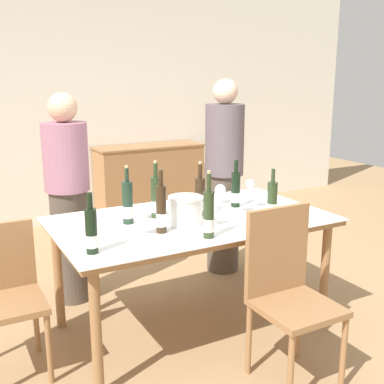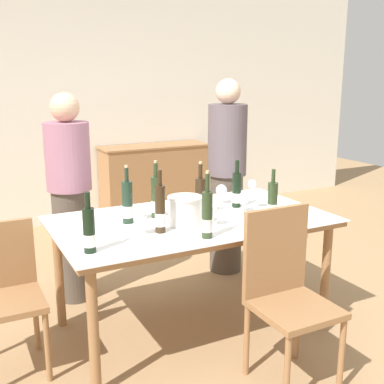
% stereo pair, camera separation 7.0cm
% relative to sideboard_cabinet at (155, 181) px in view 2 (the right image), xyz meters
% --- Properties ---
extents(ground_plane, '(12.00, 12.00, 0.00)m').
position_rel_sideboard_cabinet_xyz_m(ground_plane, '(-0.82, -2.60, -0.44)').
color(ground_plane, '#A37F56').
extents(back_wall, '(8.00, 0.10, 2.80)m').
position_rel_sideboard_cabinet_xyz_m(back_wall, '(-0.82, 0.29, 0.96)').
color(back_wall, silver).
rests_on(back_wall, ground_plane).
extents(sideboard_cabinet, '(1.32, 0.46, 0.89)m').
position_rel_sideboard_cabinet_xyz_m(sideboard_cabinet, '(0.00, 0.00, 0.00)').
color(sideboard_cabinet, '#996B42').
rests_on(sideboard_cabinet, ground_plane).
extents(dining_table, '(1.81, 1.03, 0.78)m').
position_rel_sideboard_cabinet_xyz_m(dining_table, '(-0.82, -2.60, 0.27)').
color(dining_table, '#996B42').
rests_on(dining_table, ground_plane).
extents(ice_bucket, '(0.22, 0.22, 0.18)m').
position_rel_sideboard_cabinet_xyz_m(ice_bucket, '(-0.92, -2.70, 0.43)').
color(ice_bucket, white).
rests_on(ice_bucket, dining_table).
extents(wine_bottle_0, '(0.06, 0.06, 0.40)m').
position_rel_sideboard_cabinet_xyz_m(wine_bottle_0, '(-0.92, -2.98, 0.47)').
color(wine_bottle_0, '#28381E').
rests_on(wine_bottle_0, dining_table).
extents(wine_bottle_1, '(0.07, 0.07, 0.38)m').
position_rel_sideboard_cabinet_xyz_m(wine_bottle_1, '(-1.23, -2.50, 0.47)').
color(wine_bottle_1, '#1E3323').
rests_on(wine_bottle_1, dining_table).
extents(wine_bottle_2, '(0.07, 0.07, 0.33)m').
position_rel_sideboard_cabinet_xyz_m(wine_bottle_2, '(-0.36, -2.85, 0.45)').
color(wine_bottle_2, '#28381E').
rests_on(wine_bottle_2, dining_table).
extents(wine_bottle_3, '(0.07, 0.07, 0.33)m').
position_rel_sideboard_cabinet_xyz_m(wine_bottle_3, '(-1.60, -2.91, 0.46)').
color(wine_bottle_3, black).
rests_on(wine_bottle_3, dining_table).
extents(wine_bottle_4, '(0.07, 0.07, 0.34)m').
position_rel_sideboard_cabinet_xyz_m(wine_bottle_4, '(-0.41, -2.49, 0.46)').
color(wine_bottle_4, black).
rests_on(wine_bottle_4, dining_table).
extents(wine_bottle_5, '(0.06, 0.06, 0.38)m').
position_rel_sideboard_cabinet_xyz_m(wine_bottle_5, '(-1.12, -2.77, 0.48)').
color(wine_bottle_5, '#332314').
rests_on(wine_bottle_5, dining_table).
extents(wine_bottle_6, '(0.07, 0.07, 0.37)m').
position_rel_sideboard_cabinet_xyz_m(wine_bottle_6, '(-0.74, -2.55, 0.46)').
color(wine_bottle_6, '#332314').
rests_on(wine_bottle_6, dining_table).
extents(wine_bottle_7, '(0.07, 0.07, 0.38)m').
position_rel_sideboard_cabinet_xyz_m(wine_bottle_7, '(-1.02, -2.46, 0.47)').
color(wine_bottle_7, '#28381E').
rests_on(wine_bottle_7, dining_table).
extents(wine_glass_0, '(0.07, 0.07, 0.13)m').
position_rel_sideboard_cabinet_xyz_m(wine_glass_0, '(-0.12, -2.27, 0.42)').
color(wine_glass_0, white).
rests_on(wine_glass_0, dining_table).
extents(wine_glass_1, '(0.08, 0.08, 0.16)m').
position_rel_sideboard_cabinet_xyz_m(wine_glass_1, '(-0.78, -2.81, 0.45)').
color(wine_glass_1, white).
rests_on(wine_glass_1, dining_table).
extents(wine_glass_2, '(0.08, 0.08, 0.15)m').
position_rel_sideboard_cabinet_xyz_m(wine_glass_2, '(-0.46, -2.37, 0.44)').
color(wine_glass_2, white).
rests_on(wine_glass_2, dining_table).
extents(wine_glass_3, '(0.08, 0.08, 0.14)m').
position_rel_sideboard_cabinet_xyz_m(wine_glass_3, '(-0.44, -2.62, 0.43)').
color(wine_glass_3, white).
rests_on(wine_glass_3, dining_table).
extents(wine_glass_4, '(0.08, 0.08, 0.13)m').
position_rel_sideboard_cabinet_xyz_m(wine_glass_4, '(-0.28, -2.56, 0.43)').
color(wine_glass_4, white).
rests_on(wine_glass_4, dining_table).
extents(wine_glass_5, '(0.08, 0.08, 0.16)m').
position_rel_sideboard_cabinet_xyz_m(wine_glass_5, '(-1.25, -2.76, 0.45)').
color(wine_glass_5, white).
rests_on(wine_glass_5, dining_table).
extents(chair_left_end, '(0.42, 0.42, 0.87)m').
position_rel_sideboard_cabinet_xyz_m(chair_left_end, '(-2.02, -2.52, 0.06)').
color(chair_left_end, '#996B42').
rests_on(chair_left_end, ground_plane).
extents(chair_near_front, '(0.42, 0.42, 0.99)m').
position_rel_sideboard_cabinet_xyz_m(chair_near_front, '(-0.62, -3.34, 0.12)').
color(chair_near_front, '#996B42').
rests_on(chair_near_front, ground_plane).
extents(person_host, '(0.33, 0.33, 1.59)m').
position_rel_sideboard_cabinet_xyz_m(person_host, '(-1.43, -1.78, 0.35)').
color(person_host, '#51473D').
rests_on(person_host, ground_plane).
extents(person_guest_left, '(0.33, 0.33, 1.68)m').
position_rel_sideboard_cabinet_xyz_m(person_guest_left, '(-0.10, -1.84, 0.40)').
color(person_guest_left, '#51473D').
rests_on(person_guest_left, ground_plane).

